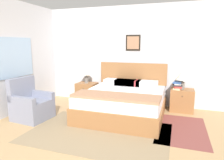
{
  "coord_description": "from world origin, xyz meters",
  "views": [
    {
      "loc": [
        1.23,
        -2.28,
        1.61
      ],
      "look_at": [
        -0.07,
        1.62,
        0.87
      ],
      "focal_mm": 32.0,
      "sensor_mm": 36.0,
      "label": 1
    }
  ],
  "objects_px": {
    "nightstand_by_door": "(182,100)",
    "nightstand_near_window": "(87,92)",
    "armchair": "(31,105)",
    "table_lamp_near_window": "(86,71)",
    "bed": "(124,101)",
    "table_lamp_by_door": "(183,75)"
  },
  "relations": [
    {
      "from": "bed",
      "to": "nightstand_by_door",
      "type": "relative_size",
      "value": 3.54
    },
    {
      "from": "nightstand_by_door",
      "to": "nightstand_near_window",
      "type": "bearing_deg",
      "value": 180.0
    },
    {
      "from": "nightstand_near_window",
      "to": "table_lamp_by_door",
      "type": "xyz_separation_m",
      "value": [
        2.52,
        -0.02,
        0.61
      ]
    },
    {
      "from": "nightstand_near_window",
      "to": "table_lamp_near_window",
      "type": "relative_size",
      "value": 1.13
    },
    {
      "from": "armchair",
      "to": "table_lamp_near_window",
      "type": "bearing_deg",
      "value": 164.73
    },
    {
      "from": "armchair",
      "to": "table_lamp_by_door",
      "type": "distance_m",
      "value": 3.52
    },
    {
      "from": "nightstand_near_window",
      "to": "bed",
      "type": "bearing_deg",
      "value": -29.49
    },
    {
      "from": "table_lamp_near_window",
      "to": "table_lamp_by_door",
      "type": "height_order",
      "value": "same"
    },
    {
      "from": "nightstand_near_window",
      "to": "table_lamp_by_door",
      "type": "height_order",
      "value": "table_lamp_by_door"
    },
    {
      "from": "nightstand_by_door",
      "to": "table_lamp_near_window",
      "type": "distance_m",
      "value": 2.6
    },
    {
      "from": "armchair",
      "to": "table_lamp_near_window",
      "type": "height_order",
      "value": "table_lamp_near_window"
    },
    {
      "from": "armchair",
      "to": "nightstand_near_window",
      "type": "bearing_deg",
      "value": 165.2
    },
    {
      "from": "bed",
      "to": "nightstand_near_window",
      "type": "bearing_deg",
      "value": 150.51
    },
    {
      "from": "table_lamp_by_door",
      "to": "armchair",
      "type": "bearing_deg",
      "value": -153.37
    },
    {
      "from": "nightstand_by_door",
      "to": "bed",
      "type": "bearing_deg",
      "value": -150.57
    },
    {
      "from": "bed",
      "to": "table_lamp_near_window",
      "type": "distance_m",
      "value": 1.54
    },
    {
      "from": "bed",
      "to": "table_lamp_near_window",
      "type": "height_order",
      "value": "bed"
    },
    {
      "from": "nightstand_near_window",
      "to": "nightstand_by_door",
      "type": "relative_size",
      "value": 1.0
    },
    {
      "from": "bed",
      "to": "table_lamp_by_door",
      "type": "distance_m",
      "value": 1.54
    },
    {
      "from": "bed",
      "to": "armchair",
      "type": "bearing_deg",
      "value": -154.97
    },
    {
      "from": "bed",
      "to": "armchair",
      "type": "height_order",
      "value": "bed"
    },
    {
      "from": "bed",
      "to": "armchair",
      "type": "relative_size",
      "value": 2.13
    }
  ]
}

